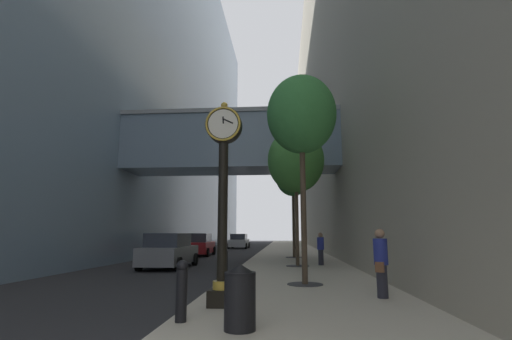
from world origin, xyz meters
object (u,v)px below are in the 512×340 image
object	(u,v)px
bollard_third	(224,266)
car_red_near	(199,245)
bollard_nearest	(182,289)
street_tree_near	(301,116)
street_clock	(223,189)
pedestrian_walking	(381,261)
car_grey_far	(169,251)
street_tree_mid_near	(296,161)
street_tree_mid_far	(293,177)
pedestrian_by_clock	(321,248)
car_silver_mid	(239,241)
trash_bin	(240,296)

from	to	relation	value
bollard_third	car_red_near	world-z (taller)	car_red_near
bollard_nearest	street_tree_near	distance (m)	7.41
street_clock	car_red_near	distance (m)	20.79
pedestrian_walking	car_grey_far	xyz separation A→B (m)	(-8.06, 8.69, -0.20)
street_tree_mid_near	car_grey_far	world-z (taller)	street_tree_mid_near
street_clock	pedestrian_walking	distance (m)	4.30
street_tree_near	car_red_near	xyz separation A→B (m)	(-7.13, 16.48, -4.72)
street_tree_mid_far	car_red_near	bearing A→B (deg)	153.12
street_tree_near	car_red_near	bearing A→B (deg)	113.40
bollard_third	street_tree_mid_far	distance (m)	14.13
street_tree_near	street_clock	bearing A→B (deg)	-119.14
bollard_third	street_tree_near	distance (m)	5.44
bollard_third	pedestrian_by_clock	distance (m)	8.14
bollard_nearest	street_tree_mid_far	distance (m)	18.69
street_tree_mid_near	car_grey_far	distance (m)	7.72
bollard_nearest	street_tree_mid_near	world-z (taller)	street_tree_mid_near
bollard_third	car_silver_mid	bearing A→B (deg)	96.10
street_tree_near	street_tree_mid_near	bearing A→B (deg)	90.00
street_tree_mid_near	car_red_near	xyz separation A→B (m)	(-7.13, 10.05, -4.46)
pedestrian_walking	pedestrian_by_clock	distance (m)	9.35
street_tree_mid_far	street_clock	bearing A→B (deg)	-96.91
car_red_near	street_clock	bearing A→B (deg)	-75.62
car_grey_far	pedestrian_walking	bearing A→B (deg)	-47.17
bollard_nearest	pedestrian_walking	world-z (taller)	pedestrian_walking
bollard_nearest	pedestrian_by_clock	size ratio (longest dim) A/B	0.68
bollard_nearest	car_red_near	size ratio (longest dim) A/B	0.24
street_clock	street_tree_mid_far	xyz separation A→B (m)	(1.99, 16.44, 2.77)
street_tree_near	pedestrian_walking	xyz separation A→B (m)	(1.76, -2.27, -4.52)
pedestrian_walking	street_tree_near	bearing A→B (deg)	127.70
street_tree_near	street_tree_mid_far	world-z (taller)	street_tree_near
street_clock	street_tree_mid_near	xyz separation A→B (m)	(1.99, 10.01, 2.60)
street_tree_near	car_silver_mid	world-z (taller)	street_tree_near
bollard_third	car_silver_mid	size ratio (longest dim) A/B	0.26
bollard_nearest	street_tree_mid_far	world-z (taller)	street_tree_mid_far
car_silver_mid	car_red_near	bearing A→B (deg)	-95.99
bollard_third	street_tree_mid_far	size ratio (longest dim) A/B	0.16
bollard_nearest	street_tree_mid_near	bearing A→B (deg)	77.85
bollard_third	pedestrian_walking	bearing A→B (deg)	-26.03
trash_bin	pedestrian_by_clock	distance (m)	12.85
street_tree_mid_far	car_silver_mid	world-z (taller)	street_tree_mid_far
bollard_nearest	street_tree_near	size ratio (longest dim) A/B	0.16
bollard_third	car_grey_far	xyz separation A→B (m)	(-3.83, 6.63, 0.12)
street_clock	car_silver_mid	xyz separation A→B (m)	(-3.72, 33.63, -1.89)
street_tree_near	street_tree_mid_near	world-z (taller)	street_tree_mid_near
car_silver_mid	bollard_nearest	bearing A→B (deg)	-84.73
street_tree_mid_near	bollard_nearest	bearing A→B (deg)	-102.15
car_grey_far	street_tree_near	bearing A→B (deg)	-45.53
bollard_nearest	pedestrian_by_clock	distance (m)	12.64
trash_bin	pedestrian_walking	xyz separation A→B (m)	(3.11, 3.26, 0.34)
bollard_nearest	street_tree_near	xyz separation A→B (m)	(2.47, 5.04, 4.84)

